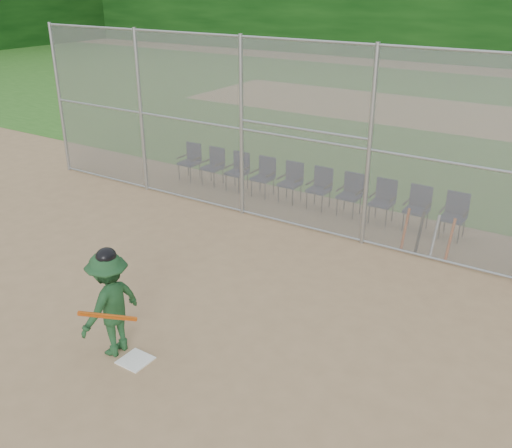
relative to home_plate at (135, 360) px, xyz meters
The scene contains 17 objects.
ground 0.49m from the home_plate, 72.87° to the left, with size 100.00×100.00×0.00m, color tan.
grass_strip 18.47m from the home_plate, 89.55° to the left, with size 100.00×100.00×0.00m, color #306B20.
dirt_patch_far 18.47m from the home_plate, 89.55° to the left, with size 24.00×24.00×0.00m, color tan.
backstop_fence 5.85m from the home_plate, 88.48° to the left, with size 16.09×0.09×4.00m.
home_plate is the anchor object (origin of this frame).
batter_at_plate 0.91m from the home_plate, behind, with size 0.87×1.30×1.69m.
spare_bats 6.22m from the home_plate, 67.32° to the left, with size 0.96×0.41×0.83m.
chair_0 8.06m from the home_plate, 123.48° to the left, with size 0.54×0.52×0.96m, color #0F193A, non-canonical shape.
chair_1 7.66m from the home_plate, 118.56° to the left, with size 0.54×0.52×0.96m, color #0F193A, non-canonical shape.
chair_2 7.32m from the home_plate, 113.15° to the left, with size 0.54×0.52×0.96m, color #0F193A, non-canonical shape.
chair_3 7.04m from the home_plate, 107.26° to the left, with size 0.54×0.52×0.96m, color #0F193A, non-canonical shape.
chair_4 6.85m from the home_plate, 100.97° to the left, with size 0.54×0.52×0.96m, color #0F193A, non-canonical shape.
chair_5 6.75m from the home_plate, 94.40° to the left, with size 0.54×0.52×0.96m, color #0F193A, non-canonical shape.
chair_6 6.73m from the home_plate, 87.72° to the left, with size 0.54×0.52×0.96m, color #0F193A, non-canonical shape.
chair_7 6.81m from the home_plate, 81.09° to the left, with size 0.54×0.52×0.96m, color #0F193A, non-canonical shape.
chair_8 6.97m from the home_plate, 74.70° to the left, with size 0.54×0.52×0.96m, color #0F193A, non-canonical shape.
chair_9 7.22m from the home_plate, 68.67° to the left, with size 0.54×0.52×0.96m, color #0F193A, non-canonical shape.
Camera 1 is at (4.97, -5.18, 5.07)m, focal length 40.00 mm.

